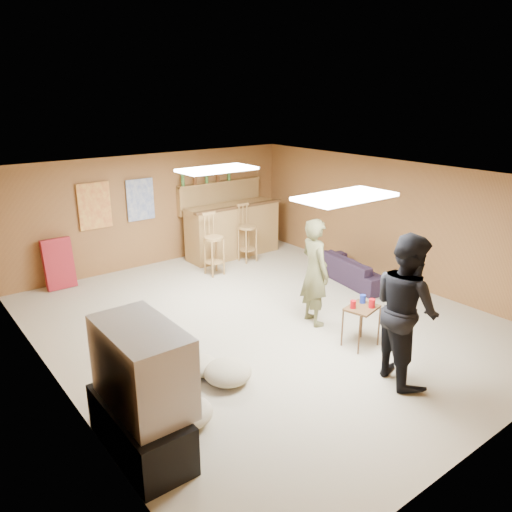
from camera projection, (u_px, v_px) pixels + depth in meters
ground at (264, 322)px, 7.58m from camera, size 7.00×7.00×0.00m
ceiling at (265, 177)px, 6.89m from camera, size 6.00×7.00×0.02m
wall_back at (154, 210)px, 9.87m from camera, size 6.00×0.02×2.20m
wall_front at (500, 345)px, 4.61m from camera, size 6.00×0.02×2.20m
wall_left at (52, 304)px, 5.50m from camera, size 0.02×7.00×2.20m
wall_right at (395, 222)px, 8.98m from camera, size 0.02×7.00×2.20m
tv_stand at (140, 428)px, 4.80m from camera, size 0.55×1.30×0.50m
dvd_box at (161, 427)px, 4.96m from camera, size 0.35×0.50×0.08m
tv_body at (142, 366)px, 4.64m from camera, size 0.60×1.10×0.80m
tv_screen at (172, 356)px, 4.82m from camera, size 0.02×0.95×0.65m
bar_counter at (233, 230)px, 10.50m from camera, size 2.00×0.60×1.10m
bar_lip at (239, 207)px, 10.14m from camera, size 2.10×0.12×0.05m
bar_shelf at (220, 182)px, 10.54m from camera, size 2.00×0.18×0.05m
bar_backing at (220, 196)px, 10.65m from camera, size 2.00×0.14×0.60m
poster_left at (95, 206)px, 9.07m from camera, size 0.60×0.03×0.85m
poster_right at (140, 200)px, 9.59m from camera, size 0.55×0.03×0.80m
folding_chair_stack at (59, 264)px, 8.77m from camera, size 0.50×0.26×0.91m
ceiling_panel_front at (345, 197)px, 5.77m from camera, size 1.20×0.60×0.04m
ceiling_panel_back at (217, 169)px, 7.81m from camera, size 1.20×0.60×0.04m
person_olive at (315, 272)px, 7.33m from camera, size 0.50×0.66×1.61m
person_black at (406, 308)px, 5.83m from camera, size 0.96×1.07×1.83m
sofa at (355, 269)px, 9.12m from camera, size 0.89×1.71×0.47m
tray_table at (361, 326)px, 6.79m from camera, size 0.52×0.45×0.58m
cup_red_near at (353, 304)px, 6.64m from camera, size 0.08×0.08×0.11m
cup_red_far at (372, 303)px, 6.66m from camera, size 0.11×0.11×0.12m
cup_blue at (363, 299)px, 6.81m from camera, size 0.09×0.09×0.11m
bar_stool_left at (214, 245)px, 9.38m from camera, size 0.47×0.47×1.15m
bar_stool_right at (247, 231)px, 10.10m from camera, size 0.53×0.53×1.30m
cushion_near_tv at (228, 372)px, 5.98m from camera, size 0.70×0.70×0.26m
cushion_mid at (198, 366)px, 6.16m from camera, size 0.62×0.62×0.22m
cushion_far at (187, 413)px, 5.23m from camera, size 0.69×0.69×0.25m
bottle_row at (207, 177)px, 10.28m from camera, size 1.20×0.08×0.26m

